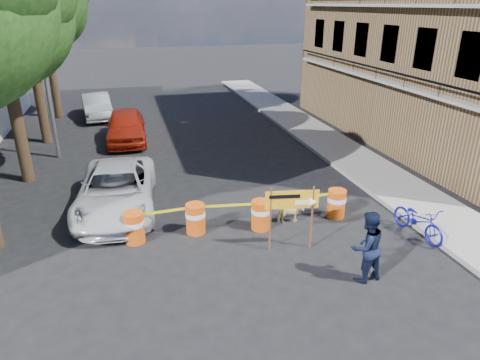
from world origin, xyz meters
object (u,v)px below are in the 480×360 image
barrel_far_left (134,227)px  suv_white (116,190)px  barrel_far_right (336,203)px  pedestrian (367,247)px  detour_sign (299,204)px  dog (290,213)px  barrel_mid_left (195,218)px  sedan_red (126,126)px  sedan_silver (97,106)px  bicycle (421,206)px  barrel_mid_right (261,214)px

barrel_far_left → suv_white: size_ratio=0.18×
barrel_far_right → pedestrian: 3.34m
detour_sign → dog: size_ratio=2.39×
barrel_mid_left → sedan_red: sedan_red is taller
dog → sedan_silver: size_ratio=0.18×
pedestrian → suv_white: (-5.73, 5.46, -0.19)m
bicycle → suv_white: 9.21m
barrel_mid_right → pedestrian: pedestrian is taller
barrel_far_right → suv_white: suv_white is taller
barrel_mid_right → pedestrian: size_ratio=0.50×
pedestrian → bicycle: bearing=-159.3°
suv_white → sedan_silver: bearing=100.0°
detour_sign → suv_white: (-4.70, 3.72, -0.63)m
barrel_far_right → suv_white: bearing=161.0°
bicycle → suv_white: bearing=146.5°
barrel_far_right → detour_sign: 2.55m
barrel_far_right → dog: bearing=-178.7°
barrel_far_left → sedan_red: (0.01, 9.87, 0.30)m
sedan_red → sedan_silver: 5.47m
barrel_far_left → detour_sign: (4.25, -1.51, 0.87)m
barrel_far_right → detour_sign: size_ratio=0.49×
barrel_far_left → sedan_silver: (-1.53, 15.11, 0.23)m
sedan_silver → detour_sign: bearing=-77.7°
dog → barrel_mid_right: bearing=100.8°
bicycle → suv_white: (-8.32, 3.96, -0.22)m
barrel_mid_right → sedan_red: bearing=109.9°
barrel_far_right → sedan_red: 11.68m
barrel_far_left → dog: barrel_far_left is taller
sedan_silver → bicycle: bearing=-67.7°
pedestrian → dog: pedestrian is taller
suv_white → sedan_red: 7.67m
barrel_mid_right → dog: size_ratio=1.17×
sedan_red → barrel_mid_right: bearing=-68.7°
barrel_far_left → barrel_far_right: size_ratio=1.00×
pedestrian → sedan_red: 14.13m
barrel_mid_left → bicycle: size_ratio=0.48×
pedestrian → barrel_far_left: bearing=-40.9°
barrel_far_right → sedan_silver: bearing=116.9°
barrel_mid_right → dog: bearing=5.4°
detour_sign → bicycle: bearing=5.9°
barrel_mid_left → barrel_far_right: (4.41, -0.15, 0.00)m
suv_white → bicycle: bearing=-20.3°
barrel_mid_left → barrel_far_right: same height
barrel_mid_left → bicycle: (6.13, -1.84, 0.46)m
barrel_far_right → detour_sign: detour_sign is taller
barrel_far_right → barrel_far_left: bearing=179.5°
barrel_mid_left → barrel_far_right: size_ratio=1.00×
barrel_mid_right → sedan_red: size_ratio=0.20×
barrel_mid_left → sedan_red: (-1.73, 9.78, 0.30)m
pedestrian → bicycle: bicycle is taller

